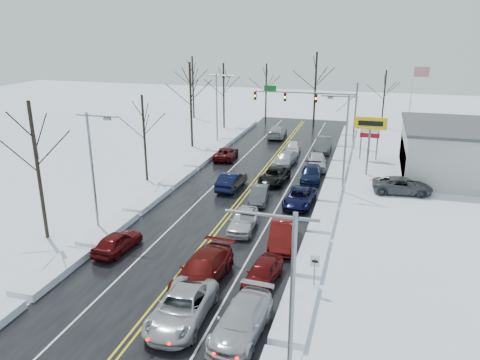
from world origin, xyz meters
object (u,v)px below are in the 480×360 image
(traffic_signal_mast, at_px, (315,101))
(tires_plus_sign, at_px, (370,127))
(oncoming_car_0, at_px, (232,189))
(flagpole, at_px, (412,99))

(traffic_signal_mast, relative_size, tires_plus_sign, 2.21)
(traffic_signal_mast, bearing_deg, oncoming_car_0, -104.22)
(tires_plus_sign, distance_m, flagpole, 14.79)
(tires_plus_sign, relative_size, flagpole, 0.60)
(flagpole, xyz_separation_m, oncoming_car_0, (-16.81, -22.09, -5.93))
(oncoming_car_0, bearing_deg, traffic_signal_mast, -101.64)
(oncoming_car_0, bearing_deg, flagpole, -124.69)
(traffic_signal_mast, bearing_deg, flagpole, 9.73)
(tires_plus_sign, bearing_deg, oncoming_car_0, -146.33)
(traffic_signal_mast, height_order, oncoming_car_0, traffic_signal_mast)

